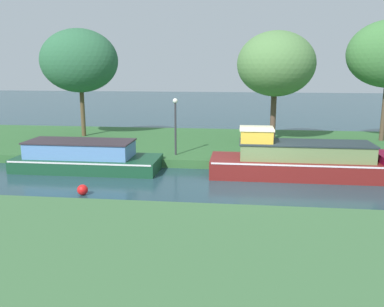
{
  "coord_description": "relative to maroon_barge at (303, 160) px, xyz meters",
  "views": [
    {
      "loc": [
        -0.65,
        -16.51,
        4.72
      ],
      "look_at": [
        -2.79,
        1.2,
        0.9
      ],
      "focal_mm": 38.31,
      "sensor_mm": 36.0,
      "label": 1
    }
  ],
  "objects": [
    {
      "name": "ground_plane",
      "position": [
        -2.06,
        -1.2,
        -0.72
      ],
      "size": [
        120.0,
        120.0,
        0.0
      ],
      "primitive_type": "plane",
      "color": "#213F48"
    },
    {
      "name": "riverbank_far",
      "position": [
        -2.06,
        5.8,
        -0.52
      ],
      "size": [
        72.0,
        10.0,
        0.4
      ],
      "primitive_type": "cube",
      "color": "#316331",
      "rests_on": "ground_plane"
    },
    {
      "name": "riverbank_near",
      "position": [
        -2.06,
        -10.2,
        -0.52
      ],
      "size": [
        72.0,
        10.0,
        0.4
      ],
      "primitive_type": "cube",
      "color": "#3E6A3D",
      "rests_on": "ground_plane"
    },
    {
      "name": "maroon_barge",
      "position": [
        0.0,
        0.0,
        0.0
      ],
      "size": [
        8.0,
        2.3,
        2.11
      ],
      "color": "maroon",
      "rests_on": "ground_plane"
    },
    {
      "name": "forest_narrowboat",
      "position": [
        -9.83,
        0.0,
        -0.13
      ],
      "size": [
        6.64,
        2.42,
        1.37
      ],
      "color": "#16442A",
      "rests_on": "ground_plane"
    },
    {
      "name": "willow_tree_left",
      "position": [
        -12.55,
        6.67,
        4.3
      ],
      "size": [
        4.79,
        3.55,
        6.53
      ],
      "color": "brown",
      "rests_on": "riverbank_far"
    },
    {
      "name": "willow_tree_centre",
      "position": [
        -0.81,
        6.49,
        4.11
      ],
      "size": [
        4.42,
        4.69,
        6.28
      ],
      "color": "brown",
      "rests_on": "riverbank_far"
    },
    {
      "name": "lamp_post",
      "position": [
        -5.9,
        1.93,
        1.45
      ],
      "size": [
        0.24,
        0.24,
        2.79
      ],
      "color": "#333338",
      "rests_on": "riverbank_far"
    },
    {
      "name": "mooring_post_near",
      "position": [
        -2.51,
        1.15,
        0.07
      ],
      "size": [
        0.19,
        0.19,
        0.78
      ],
      "primitive_type": "cylinder",
      "color": "#4F3723",
      "rests_on": "riverbank_far"
    },
    {
      "name": "mooring_post_far",
      "position": [
        2.5,
        1.15,
        0.07
      ],
      "size": [
        0.18,
        0.18,
        0.77
      ],
      "primitive_type": "cylinder",
      "color": "#484026",
      "rests_on": "riverbank_far"
    },
    {
      "name": "channel_buoy",
      "position": [
        -8.52,
        -3.67,
        -0.52
      ],
      "size": [
        0.4,
        0.4,
        0.4
      ],
      "primitive_type": "sphere",
      "color": "red",
      "rests_on": "ground_plane"
    }
  ]
}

